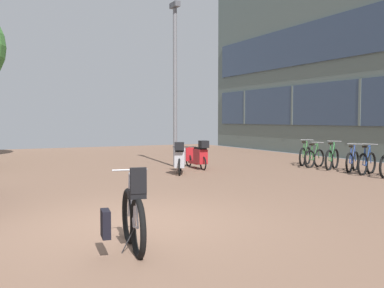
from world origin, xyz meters
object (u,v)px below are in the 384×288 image
at_px(bicycle_rack_01, 367,163).
at_px(lamp_post, 175,76).
at_px(bicycle_rack_03, 332,159).
at_px(scooter_mid, 199,156).
at_px(bicycle_foreground, 131,218).
at_px(scooter_near, 180,159).
at_px(bicycle_rack_02, 352,161).
at_px(bicycle_rack_05, 305,156).
at_px(bicycle_rack_04, 314,158).

height_order(bicycle_rack_01, lamp_post, lamp_post).
distance_m(bicycle_rack_03, scooter_mid, 4.56).
xyz_separation_m(bicycle_foreground, bicycle_rack_01, (9.10, 4.13, -0.07)).
distance_m(scooter_near, lamp_post, 3.46).
relative_size(bicycle_foreground, bicycle_rack_03, 1.15).
distance_m(bicycle_rack_02, scooter_mid, 5.09).
height_order(bicycle_rack_01, bicycle_rack_05, bicycle_rack_05).
xyz_separation_m(bicycle_rack_01, bicycle_rack_03, (0.05, 1.51, 0.01)).
bearing_deg(bicycle_foreground, scooter_mid, 56.66).
relative_size(scooter_mid, lamp_post, 0.31).
height_order(bicycle_rack_01, scooter_near, scooter_near).
xyz_separation_m(bicycle_rack_05, scooter_near, (-5.32, -0.28, 0.12)).
xyz_separation_m(bicycle_rack_01, lamp_post, (-4.38, 4.67, 2.89)).
distance_m(bicycle_foreground, bicycle_rack_01, 9.99).
relative_size(bicycle_rack_02, bicycle_rack_04, 0.98).
relative_size(bicycle_rack_02, scooter_near, 0.77).
bearing_deg(bicycle_rack_03, scooter_near, 166.72).
bearing_deg(bicycle_rack_02, scooter_mid, 144.95).
height_order(bicycle_rack_04, scooter_near, scooter_near).
relative_size(bicycle_foreground, lamp_post, 0.25).
bearing_deg(bicycle_rack_01, bicycle_rack_02, 75.23).
distance_m(bicycle_foreground, bicycle_rack_05, 11.72).
bearing_deg(scooter_mid, bicycle_rack_04, -19.85).
height_order(bicycle_rack_03, scooter_near, scooter_near).
bearing_deg(bicycle_rack_03, bicycle_rack_01, -91.81).
height_order(bicycle_rack_03, bicycle_rack_05, bicycle_rack_03).
relative_size(bicycle_rack_03, bicycle_rack_04, 1.03).
xyz_separation_m(bicycle_rack_02, scooter_mid, (-4.16, 2.92, 0.12)).
xyz_separation_m(bicycle_rack_05, scooter_mid, (-4.16, 0.66, 0.11)).
distance_m(bicycle_rack_03, bicycle_rack_05, 1.51).
bearing_deg(scooter_near, lamp_post, 69.11).
xyz_separation_m(scooter_near, scooter_mid, (1.16, 0.95, -0.01)).
height_order(bicycle_rack_04, lamp_post, lamp_post).
relative_size(bicycle_rack_02, scooter_mid, 0.68).
bearing_deg(bicycle_rack_05, scooter_mid, 170.96).
bearing_deg(bicycle_rack_04, lamp_post, 150.87).
height_order(bicycle_rack_03, scooter_mid, scooter_mid).
relative_size(bicycle_rack_04, scooter_mid, 0.69).
relative_size(bicycle_rack_02, bicycle_rack_03, 0.95).
bearing_deg(scooter_mid, bicycle_rack_02, -35.05).
relative_size(bicycle_rack_03, bicycle_rack_05, 1.08).
distance_m(scooter_mid, lamp_post, 2.99).
distance_m(bicycle_rack_05, lamp_post, 5.67).
height_order(bicycle_rack_05, lamp_post, lamp_post).
bearing_deg(bicycle_rack_01, scooter_mid, 137.19).
height_order(bicycle_foreground, lamp_post, lamp_post).
relative_size(bicycle_rack_01, bicycle_rack_05, 1.09).
xyz_separation_m(bicycle_foreground, scooter_near, (3.97, 6.86, 0.06)).
bearing_deg(bicycle_rack_04, bicycle_rack_01, -88.77).
bearing_deg(bicycle_rack_01, bicycle_rack_04, 91.23).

